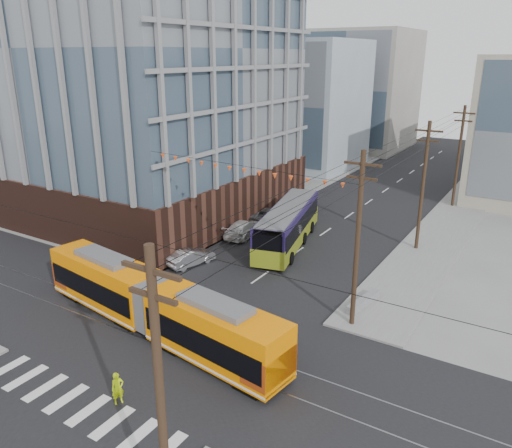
% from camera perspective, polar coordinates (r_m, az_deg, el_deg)
% --- Properties ---
extents(ground, '(160.00, 160.00, 0.00)m').
position_cam_1_polar(ground, '(28.47, -14.94, -16.08)').
color(ground, slate).
extents(office_building, '(30.00, 25.00, 28.60)m').
position_cam_1_polar(office_building, '(55.35, -14.93, 16.47)').
color(office_building, '#381E16').
rests_on(office_building, ground).
extents(bg_bldg_nw_near, '(18.00, 16.00, 18.00)m').
position_cam_1_polar(bg_bldg_nw_near, '(76.20, 4.51, 13.50)').
color(bg_bldg_nw_near, '#8C99A5').
rests_on(bg_bldg_nw_near, ground).
extents(bg_bldg_nw_far, '(16.00, 18.00, 20.00)m').
position_cam_1_polar(bg_bldg_nw_far, '(93.22, 12.10, 14.73)').
color(bg_bldg_nw_far, gray).
rests_on(bg_bldg_nw_far, ground).
extents(utility_pole_near, '(0.30, 0.30, 11.00)m').
position_cam_1_polar(utility_pole_near, '(16.90, -10.80, -19.97)').
color(utility_pole_near, black).
rests_on(utility_pole_near, ground).
extents(utility_pole_far, '(0.30, 0.30, 11.00)m').
position_cam_1_polar(utility_pole_far, '(72.78, 24.33, 8.89)').
color(utility_pole_far, black).
rests_on(utility_pole_far, ground).
extents(streetcar, '(19.01, 5.19, 3.63)m').
position_cam_1_polar(streetcar, '(30.72, -11.43, -9.08)').
color(streetcar, orange).
rests_on(streetcar, ground).
extents(city_bus, '(5.72, 13.05, 3.61)m').
position_cam_1_polar(city_bus, '(43.79, 3.67, -0.12)').
color(city_bus, '#201543').
rests_on(city_bus, ground).
extents(parked_car_silver, '(2.40, 4.26, 1.33)m').
position_cam_1_polar(parked_car_silver, '(40.17, -7.43, -3.78)').
color(parked_car_silver, '#B0B1B7').
rests_on(parked_car_silver, ground).
extents(parked_car_white, '(2.48, 5.30, 1.50)m').
position_cam_1_polar(parked_car_white, '(46.09, -1.36, -0.50)').
color(parked_car_white, silver).
rests_on(parked_car_white, ground).
extents(parked_car_grey, '(2.39, 5.14, 1.42)m').
position_cam_1_polar(parked_car_grey, '(50.10, 1.71, 1.05)').
color(parked_car_grey, slate).
rests_on(parked_car_grey, ground).
extents(pedestrian, '(0.61, 0.72, 1.66)m').
position_cam_1_polar(pedestrian, '(26.00, -15.52, -17.65)').
color(pedestrian, '#D7FE0B').
rests_on(pedestrian, ground).
extents(jersey_barrier, '(1.38, 3.61, 0.71)m').
position_cam_1_polar(jersey_barrier, '(34.26, 12.16, -8.81)').
color(jersey_barrier, slate).
rests_on(jersey_barrier, ground).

